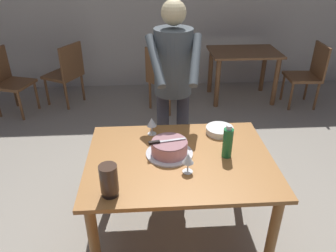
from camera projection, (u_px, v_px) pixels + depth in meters
ground_plane at (178, 233)px, 2.67m from camera, size 14.00×14.00×0.00m
back_wall at (159, 0)px, 4.96m from camera, size 10.00×0.12×2.70m
main_dining_table at (179, 171)px, 2.37m from camera, size 1.32×0.98×0.75m
cake_on_platter at (169, 148)px, 2.33m from camera, size 0.34×0.34×0.11m
cake_knife at (159, 142)px, 2.28m from camera, size 0.27×0.07×0.02m
plate_stack at (220, 130)px, 2.61m from camera, size 0.22×0.22×0.05m
wine_glass_near at (188, 159)px, 2.12m from camera, size 0.08×0.08×0.14m
wine_glass_far at (152, 123)px, 2.56m from camera, size 0.08×0.08×0.14m
water_bottle at (228, 142)px, 2.27m from camera, size 0.07×0.07×0.25m
hurricane_lamp at (109, 180)px, 1.92m from camera, size 0.11×0.11×0.21m
person_cutting_cake at (173, 79)px, 2.77m from camera, size 0.47×0.55×1.72m
background_table at (243, 62)px, 4.79m from camera, size 1.00×0.70×0.74m
background_chair_0 at (8, 79)px, 4.40m from camera, size 0.56×0.56×0.90m
background_chair_1 at (66, 72)px, 4.66m from camera, size 0.60×0.60×0.90m
background_chair_2 at (164, 77)px, 4.48m from camera, size 0.62×0.62×0.90m
background_chair_3 at (308, 73)px, 4.62m from camera, size 0.46×0.46×0.90m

